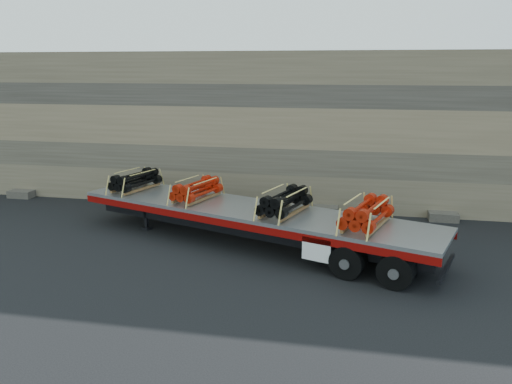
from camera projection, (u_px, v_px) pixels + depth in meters
ground at (260, 248)px, 17.98m from camera, size 120.00×120.00×0.00m
rock_wall at (286, 129)px, 23.30m from camera, size 44.00×3.00×7.00m
trailer at (250, 226)px, 18.21m from camera, size 13.94×6.97×1.38m
bundle_front at (136, 181)px, 20.60m from camera, size 1.67×2.33×0.75m
bundle_midfront at (197, 190)px, 19.09m from camera, size 1.66×2.31×0.74m
bundle_midrear at (285, 202)px, 17.25m from camera, size 1.79×2.49×0.80m
bundle_rear at (367, 214)px, 15.84m from camera, size 1.84×2.56×0.82m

